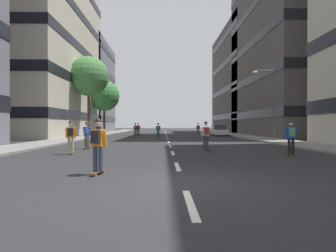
{
  "coord_description": "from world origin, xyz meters",
  "views": [
    {
      "loc": [
        -0.55,
        -7.65,
        1.59
      ],
      "look_at": [
        0.0,
        21.89,
        1.42
      ],
      "focal_mm": 30.31,
      "sensor_mm": 36.0,
      "label": 1
    }
  ],
  "objects": [
    {
      "name": "ground_plane",
      "position": [
        0.0,
        29.56,
        0.0
      ],
      "size": [
        177.34,
        177.34,
        0.0
      ],
      "primitive_type": "plane",
      "color": "#28282B"
    },
    {
      "name": "sidewalk_left",
      "position": [
        -10.06,
        33.25,
        0.07
      ],
      "size": [
        3.26,
        81.28,
        0.14
      ],
      "primitive_type": "cube",
      "color": "gray",
      "rests_on": "ground_plane"
    },
    {
      "name": "sidewalk_right",
      "position": [
        10.06,
        33.25,
        0.07
      ],
      "size": [
        3.26,
        81.28,
        0.14
      ],
      "primitive_type": "cube",
      "color": "gray",
      "rests_on": "ground_plane"
    },
    {
      "name": "lane_markings",
      "position": [
        0.0,
        30.5,
        0.0
      ],
      "size": [
        0.16,
        67.2,
        0.01
      ],
      "color": "silver",
      "rests_on": "ground_plane"
    },
    {
      "name": "building_left_mid",
      "position": [
        -18.39,
        31.64,
        11.54
      ],
      "size": [
        13.52,
        23.34,
        22.89
      ],
      "color": "#BCB29E",
      "rests_on": "ground_plane"
    },
    {
      "name": "building_left_far",
      "position": [
        -18.39,
        50.3,
        9.13
      ],
      "size": [
        13.52,
        16.97,
        18.08
      ],
      "color": "slate",
      "rests_on": "ground_plane"
    },
    {
      "name": "building_right_mid",
      "position": [
        18.39,
        31.64,
        17.24
      ],
      "size": [
        13.52,
        21.96,
        34.29
      ],
      "color": "#4C4744",
      "rests_on": "ground_plane"
    },
    {
      "name": "building_right_far",
      "position": [
        18.39,
        50.3,
        10.57
      ],
      "size": [
        13.52,
        23.62,
        20.96
      ],
      "color": "#4C4744",
      "rests_on": "ground_plane"
    },
    {
      "name": "parked_car_near",
      "position": [
        7.23,
        31.75,
        0.7
      ],
      "size": [
        1.82,
        4.4,
        1.52
      ],
      "color": "silver",
      "rests_on": "ground_plane"
    },
    {
      "name": "street_tree_near",
      "position": [
        -10.06,
        38.58,
        6.2
      ],
      "size": [
        4.92,
        4.92,
        8.54
      ],
      "color": "#4C3823",
      "rests_on": "sidewalk_left"
    },
    {
      "name": "street_tree_mid",
      "position": [
        -10.06,
        28.94,
        7.75
      ],
      "size": [
        5.08,
        5.08,
        10.18
      ],
      "color": "#4C3823",
      "rests_on": "sidewalk_left"
    },
    {
      "name": "streetlamp_right",
      "position": [
        9.37,
        18.24,
        4.14
      ],
      "size": [
        2.13,
        0.3,
        6.5
      ],
      "color": "#3F3F44",
      "rests_on": "sidewalk_right"
    },
    {
      "name": "skater_0",
      "position": [
        5.86,
        6.35,
        1.02
      ],
      "size": [
        0.56,
        0.92,
        1.78
      ],
      "color": "brown",
      "rests_on": "ground_plane"
    },
    {
      "name": "skater_1",
      "position": [
        4.4,
        31.82,
        1.02
      ],
      "size": [
        0.55,
        0.92,
        1.78
      ],
      "color": "brown",
      "rests_on": "ground_plane"
    },
    {
      "name": "skater_2",
      "position": [
        -4.2,
        30.06,
        1.02
      ],
      "size": [
        0.56,
        0.92,
        1.78
      ],
      "color": "brown",
      "rests_on": "ground_plane"
    },
    {
      "name": "skater_3",
      "position": [
        2.08,
        9.56,
        1.02
      ],
      "size": [
        0.55,
        0.92,
        1.78
      ],
      "color": "brown",
      "rests_on": "ground_plane"
    },
    {
      "name": "skater_4",
      "position": [
        -1.09,
        25.44,
        1.02
      ],
      "size": [
        0.55,
        0.92,
        1.78
      ],
      "color": "brown",
      "rests_on": "ground_plane"
    },
    {
      "name": "skater_5",
      "position": [
        -2.62,
        1.35,
        1.02
      ],
      "size": [
        0.57,
        0.92,
        1.78
      ],
      "color": "brown",
      "rests_on": "ground_plane"
    },
    {
      "name": "skater_6",
      "position": [
        -4.01,
        32.45,
        1.02
      ],
      "size": [
        0.57,
        0.92,
        1.78
      ],
      "color": "brown",
      "rests_on": "ground_plane"
    },
    {
      "name": "skater_7",
      "position": [
        -5.48,
        10.79,
        1.02
      ],
      "size": [
        0.55,
        0.92,
        1.78
      ],
      "color": "brown",
      "rests_on": "ground_plane"
    },
    {
      "name": "skater_8",
      "position": [
        -5.42,
        7.42,
        1.02
      ],
      "size": [
        0.57,
        0.92,
        1.78
      ],
      "color": "brown",
      "rests_on": "ground_plane"
    },
    {
      "name": "skater_9",
      "position": [
        -6.0,
        16.52,
        1.02
      ],
      "size": [
        0.55,
        0.91,
        1.78
      ],
      "color": "brown",
      "rests_on": "ground_plane"
    }
  ]
}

